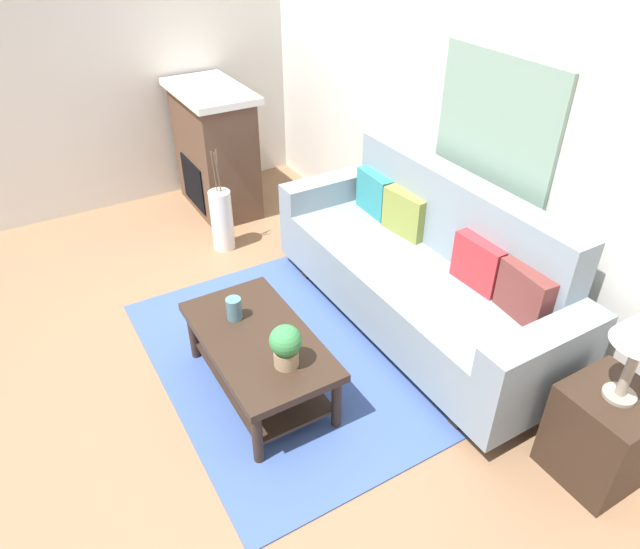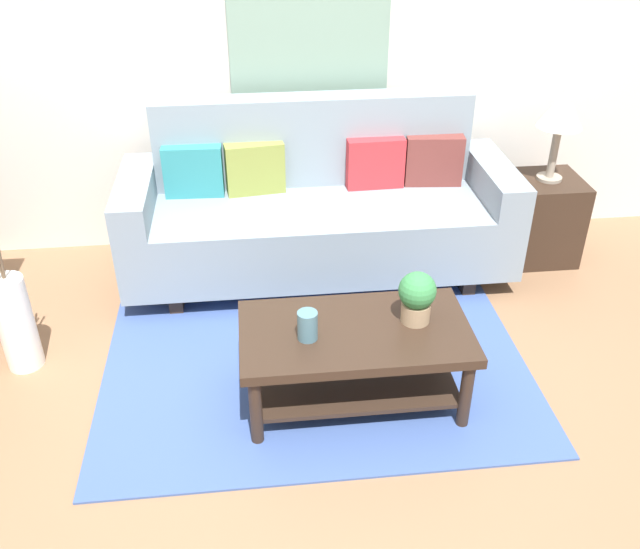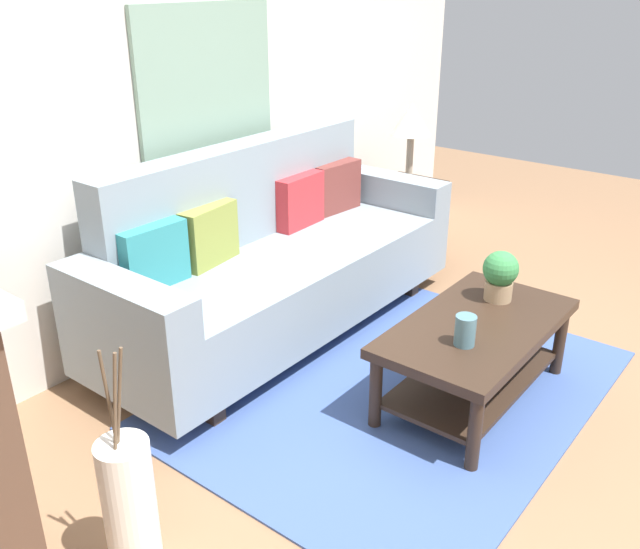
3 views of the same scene
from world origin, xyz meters
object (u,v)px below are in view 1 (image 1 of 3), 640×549
couch (422,272)px  throw_pillow_olive (405,213)px  side_table (603,434)px  floor_vase (222,220)px  fireplace (215,150)px  coffee_table (259,351)px  throw_pillow_crimson (479,263)px  throw_pillow_teal (375,193)px  potted_plant_tabletop (286,345)px  throw_pillow_maroon (525,294)px  framed_painting (495,123)px  tabletop_vase (234,309)px

couch → throw_pillow_olive: couch is taller
side_table → floor_vase: 3.26m
floor_vase → fireplace: bearing=159.8°
throw_pillow_olive → fireplace: fireplace is taller
coffee_table → side_table: bearing=41.4°
throw_pillow_crimson → side_table: (1.12, -0.11, -0.40)m
throw_pillow_teal → potted_plant_tabletop: bearing=-51.1°
throw_pillow_crimson → coffee_table: size_ratio=0.33×
fireplace → coffee_table: bearing=-16.7°
throw_pillow_maroon → floor_vase: bearing=-159.1°
fireplace → throw_pillow_teal: bearing=21.5°
throw_pillow_olive → throw_pillow_maroon: size_ratio=1.00×
throw_pillow_olive → throw_pillow_crimson: (0.75, 0.00, 0.00)m
throw_pillow_teal → coffee_table: throw_pillow_teal is taller
throw_pillow_crimson → fireplace: 2.87m
throw_pillow_crimson → throw_pillow_teal: bearing=180.0°
floor_vase → framed_painting: bearing=37.3°
throw_pillow_maroon → potted_plant_tabletop: bearing=-107.2°
throw_pillow_crimson → floor_vase: throw_pillow_crimson is taller
couch → floor_vase: couch is taller
coffee_table → couch: bearing=91.8°
throw_pillow_teal → couch: bearing=-9.4°
throw_pillow_teal → side_table: size_ratio=0.64×
floor_vase → coffee_table: bearing=-15.1°
coffee_table → potted_plant_tabletop: potted_plant_tabletop is taller
potted_plant_tabletop → framed_painting: size_ratio=0.26×
side_table → couch: bearing=-179.3°
side_table → framed_painting: bearing=163.3°
throw_pillow_olive → throw_pillow_crimson: 0.75m
throw_pillow_olive → coffee_table: 1.49m
couch → throw_pillow_crimson: couch is taller
throw_pillow_teal → framed_painting: size_ratio=0.36×
throw_pillow_maroon → framed_painting: framed_painting is taller
potted_plant_tabletop → framed_painting: bearing=101.2°
potted_plant_tabletop → side_table: (1.16, 1.24, -0.29)m
potted_plant_tabletop → floor_vase: potted_plant_tabletop is taller
fireplace → throw_pillow_maroon: bearing=11.6°
tabletop_vase → potted_plant_tabletop: 0.54m
potted_plant_tabletop → side_table: 1.72m
throw_pillow_crimson → framed_painting: size_ratio=0.36×
tabletop_vase → fireplace: size_ratio=0.12×
couch → throw_pillow_teal: 0.80m
tabletop_vase → side_table: 2.15m
coffee_table → framed_painting: bearing=91.3°
coffee_table → framed_painting: framed_painting is taller
throw_pillow_olive → fireplace: (-2.03, -0.65, -0.09)m
throw_pillow_olive → throw_pillow_maroon: bearing=0.0°
couch → potted_plant_tabletop: bearing=-74.7°
couch → framed_painting: (-0.00, 0.47, 0.97)m
throw_pillow_crimson → fireplace: bearing=-166.8°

